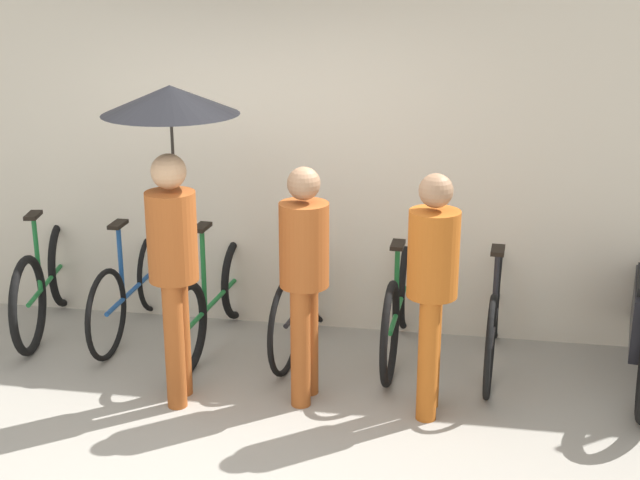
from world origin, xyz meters
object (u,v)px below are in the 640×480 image
(parked_bicycle_1, at_px, (132,288))
(parked_bicycle_4, at_px, (399,304))
(parked_bicycle_2, at_px, (214,299))
(pedestrian_trailing, at_px, (432,278))
(pedestrian_center, at_px, (304,268))
(pedestrian_leading, at_px, (171,170))
(parked_bicycle_5, at_px, (495,314))
(parked_bicycle_3, at_px, (307,298))
(parked_bicycle_0, at_px, (47,280))

(parked_bicycle_1, xyz_separation_m, parked_bicycle_4, (2.09, -0.02, 0.02))
(parked_bicycle_2, relative_size, pedestrian_trailing, 1.11)
(parked_bicycle_4, height_order, pedestrian_center, pedestrian_center)
(parked_bicycle_1, relative_size, pedestrian_leading, 0.79)
(pedestrian_trailing, bearing_deg, parked_bicycle_5, 64.95)
(parked_bicycle_2, distance_m, pedestrian_leading, 1.47)
(parked_bicycle_5, distance_m, pedestrian_leading, 2.53)
(parked_bicycle_4, bearing_deg, parked_bicycle_2, 94.84)
(parked_bicycle_3, height_order, parked_bicycle_4, parked_bicycle_4)
(parked_bicycle_3, relative_size, pedestrian_center, 1.07)
(parked_bicycle_0, distance_m, pedestrian_trailing, 3.23)
(parked_bicycle_0, xyz_separation_m, parked_bicycle_5, (3.48, -0.08, -0.01))
(parked_bicycle_4, height_order, parked_bicycle_5, parked_bicycle_4)
(parked_bicycle_2, relative_size, parked_bicycle_3, 1.03)
(pedestrian_center, relative_size, pedestrian_trailing, 1.00)
(parked_bicycle_2, bearing_deg, parked_bicycle_1, 85.94)
(parked_bicycle_3, bearing_deg, parked_bicycle_0, 96.87)
(parked_bicycle_2, xyz_separation_m, pedestrian_center, (0.84, -0.77, 0.57))
(parked_bicycle_2, bearing_deg, parked_bicycle_4, -82.77)
(parked_bicycle_2, height_order, pedestrian_leading, pedestrian_leading)
(pedestrian_center, bearing_deg, parked_bicycle_1, 157.08)
(parked_bicycle_1, bearing_deg, parked_bicycle_2, -97.54)
(parked_bicycle_5, xyz_separation_m, pedestrian_center, (-1.24, -0.78, 0.55))
(pedestrian_trailing, bearing_deg, parked_bicycle_2, 155.92)
(parked_bicycle_4, bearing_deg, pedestrian_leading, 125.71)
(parked_bicycle_1, distance_m, pedestrian_trailing, 2.59)
(parked_bicycle_5, relative_size, pedestrian_center, 1.09)
(parked_bicycle_0, bearing_deg, parked_bicycle_5, -101.40)
(parked_bicycle_1, height_order, pedestrian_trailing, pedestrian_trailing)
(parked_bicycle_1, distance_m, pedestrian_leading, 1.69)
(parked_bicycle_3, relative_size, pedestrian_trailing, 1.07)
(pedestrian_center, bearing_deg, parked_bicycle_2, 144.12)
(parked_bicycle_2, relative_size, parked_bicycle_4, 1.00)
(parked_bicycle_3, height_order, pedestrian_trailing, pedestrian_trailing)
(parked_bicycle_3, bearing_deg, parked_bicycle_5, -87.46)
(parked_bicycle_1, bearing_deg, parked_bicycle_5, -91.35)
(parked_bicycle_0, relative_size, parked_bicycle_3, 0.99)
(pedestrian_leading, bearing_deg, pedestrian_trailing, -5.17)
(parked_bicycle_3, height_order, pedestrian_center, pedestrian_center)
(parked_bicycle_5, distance_m, pedestrian_center, 1.57)
(parked_bicycle_1, distance_m, parked_bicycle_2, 0.70)
(parked_bicycle_2, bearing_deg, parked_bicycle_5, -85.79)
(parked_bicycle_2, xyz_separation_m, pedestrian_leading, (0.02, -0.85, 1.20))
(pedestrian_center, height_order, pedestrian_trailing, pedestrian_trailing)
(parked_bicycle_2, bearing_deg, parked_bicycle_3, -77.92)
(pedestrian_center, bearing_deg, pedestrian_trailing, 3.50)
(parked_bicycle_5, bearing_deg, parked_bicycle_4, 88.00)
(pedestrian_leading, bearing_deg, parked_bicycle_2, 84.76)
(parked_bicycle_0, bearing_deg, parked_bicycle_3, -99.67)
(parked_bicycle_0, xyz_separation_m, parked_bicycle_3, (2.09, 0.02, -0.01))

